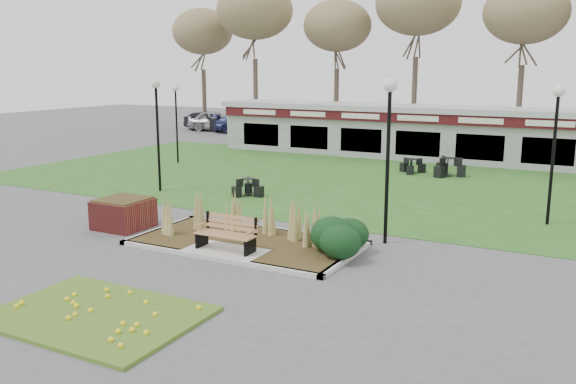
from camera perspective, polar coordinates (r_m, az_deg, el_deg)
The scene contains 18 objects.
ground at distance 16.58m, azimuth -6.13°, elevation -5.98°, with size 100.00×100.00×0.00m, color #515154.
lawn at distance 27.07m, azimuth 8.13°, elevation 0.91°, with size 34.00×16.00×0.02m, color #25581C.
flower_bed at distance 13.23m, azimuth -17.48°, elevation -10.80°, with size 4.20×3.00×0.16m.
planting_bed at distance 16.96m, azimuth -0.02°, elevation -4.22°, with size 6.75×3.40×1.27m.
park_bench at distance 16.61m, azimuth -5.70°, elevation -3.82°, with size 1.70×0.66×0.93m.
brick_planter at distance 19.88m, azimuth -15.14°, elevation -1.93°, with size 1.50×1.50×0.95m.
food_pavilion at distance 34.40m, azimuth 12.72°, elevation 5.48°, with size 24.60×3.40×2.90m.
tree_backdrop at distance 42.16m, azimuth 16.15°, elevation 15.78°, with size 47.24×5.24×10.36m.
lamp_post_near_right at distance 17.24m, azimuth 9.42°, elevation 6.25°, with size 0.39×0.39×4.70m.
lamp_post_mid_left at distance 25.01m, azimuth -12.18°, elevation 7.51°, with size 0.38×0.38×4.54m.
lamp_post_mid_right at distance 20.85m, azimuth 23.78°, elevation 5.83°, with size 0.37×0.37×4.45m.
lamp_post_far_left at distance 32.47m, azimuth -10.44°, elevation 7.89°, with size 0.34×0.34×4.09m.
bistro_set_a at distance 29.70m, azimuth 11.51°, elevation 2.20°, with size 1.26×1.16×0.67m.
bistro_set_b at distance 29.22m, azimuth 14.69°, elevation 2.02°, with size 1.51×1.59×0.86m.
bistro_set_c at distance 24.00m, azimuth -3.76°, elevation 0.19°, with size 1.12×1.28×0.68m.
car_silver at distance 48.70m, azimuth -6.56°, elevation 6.64°, with size 1.92×4.77×1.62m, color #A2A1A6.
car_black at distance 49.20m, azimuth -7.38°, elevation 6.58°, with size 1.55×4.43×1.46m, color black.
car_blue at distance 47.20m, azimuth -3.74°, elevation 6.46°, with size 2.11×5.19×1.51m, color navy.
Camera 1 is at (8.88, -13.08, 5.00)m, focal length 38.00 mm.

